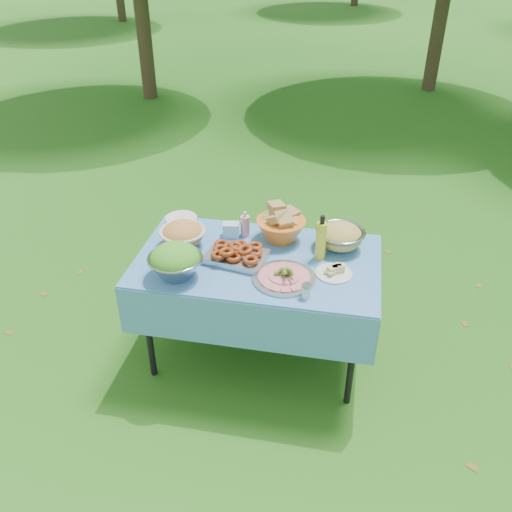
{
  "coord_description": "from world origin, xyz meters",
  "views": [
    {
      "loc": [
        0.52,
        -2.69,
        2.54
      ],
      "look_at": [
        -0.01,
        0.0,
        0.78
      ],
      "focal_mm": 38.0,
      "sensor_mm": 36.0,
      "label": 1
    }
  ],
  "objects": [
    {
      "name": "fried_tray",
      "position": [
        -0.12,
        -0.03,
        0.8
      ],
      "size": [
        0.39,
        0.31,
        0.08
      ],
      "primitive_type": "cube",
      "rotation": [
        0.0,
        0.0,
        -0.17
      ],
      "color": "#A4A5A9",
      "rests_on": "picnic_table"
    },
    {
      "name": "pasta_bowl_steel",
      "position": [
        0.48,
        0.23,
        0.84
      ],
      "size": [
        0.38,
        0.38,
        0.16
      ],
      "primitive_type": null,
      "rotation": [
        0.0,
        0.0,
        0.33
      ],
      "color": "#95979D",
      "rests_on": "picnic_table"
    },
    {
      "name": "plate_stack",
      "position": [
        -0.57,
        0.3,
        0.8
      ],
      "size": [
        0.27,
        0.27,
        0.07
      ],
      "primitive_type": "cylinder",
      "rotation": [
        0.0,
        0.0,
        -0.34
      ],
      "color": "silver",
      "rests_on": "picnic_table"
    },
    {
      "name": "ground",
      "position": [
        0.0,
        0.0,
        0.0
      ],
      "size": [
        80.0,
        80.0,
        0.0
      ],
      "primitive_type": "plane",
      "color": "#0D3E0B",
      "rests_on": "ground"
    },
    {
      "name": "sanitizer_bottle",
      "position": [
        -0.13,
        0.27,
        0.85
      ],
      "size": [
        0.06,
        0.06,
        0.17
      ],
      "primitive_type": "cylinder",
      "rotation": [
        0.0,
        0.0,
        -0.05
      ],
      "color": "pink",
      "rests_on": "picnic_table"
    },
    {
      "name": "oil_bottle",
      "position": [
        0.37,
        0.09,
        0.9
      ],
      "size": [
        0.07,
        0.07,
        0.29
      ],
      "primitive_type": "cylinder",
      "rotation": [
        0.0,
        0.0,
        0.04
      ],
      "color": "#CCD129",
      "rests_on": "picnic_table"
    },
    {
      "name": "cheese_plate",
      "position": [
        0.47,
        -0.07,
        0.79
      ],
      "size": [
        0.27,
        0.27,
        0.06
      ],
      "primitive_type": "cylinder",
      "rotation": [
        0.0,
        0.0,
        -0.32
      ],
      "color": "silver",
      "rests_on": "picnic_table"
    },
    {
      "name": "wipes_box",
      "position": [
        -0.22,
        0.24,
        0.81
      ],
      "size": [
        0.11,
        0.09,
        0.09
      ],
      "primitive_type": "cube",
      "rotation": [
        0.0,
        0.0,
        0.18
      ],
      "color": "#9FD2F3",
      "rests_on": "picnic_table"
    },
    {
      "name": "pasta_bowl_white",
      "position": [
        -0.49,
        0.07,
        0.84
      ],
      "size": [
        0.35,
        0.35,
        0.16
      ],
      "primitive_type": null,
      "rotation": [
        0.0,
        0.0,
        0.29
      ],
      "color": "silver",
      "rests_on": "picnic_table"
    },
    {
      "name": "charcuterie_platter",
      "position": [
        0.19,
        -0.18,
        0.8
      ],
      "size": [
        0.38,
        0.38,
        0.08
      ],
      "primitive_type": "cylinder",
      "rotation": [
        0.0,
        0.0,
        0.03
      ],
      "color": "#ADB1B5",
      "rests_on": "picnic_table"
    },
    {
      "name": "picnic_table",
      "position": [
        0.0,
        0.0,
        0.38
      ],
      "size": [
        1.46,
        0.86,
        0.76
      ],
      "primitive_type": "cube",
      "color": "#84D5FE",
      "rests_on": "ground"
    },
    {
      "name": "shaker",
      "position": [
        0.33,
        -0.32,
        0.8
      ],
      "size": [
        0.06,
        0.06,
        0.08
      ],
      "primitive_type": "cylinder",
      "rotation": [
        0.0,
        0.0,
        -0.19
      ],
      "color": "silver",
      "rests_on": "picnic_table"
    },
    {
      "name": "salad_bowl",
      "position": [
        -0.42,
        -0.26,
        0.86
      ],
      "size": [
        0.37,
        0.37,
        0.2
      ],
      "primitive_type": null,
      "rotation": [
        0.0,
        0.0,
        -0.22
      ],
      "color": "#95979D",
      "rests_on": "picnic_table"
    },
    {
      "name": "bread_bowl",
      "position": [
        0.1,
        0.26,
        0.87
      ],
      "size": [
        0.37,
        0.37,
        0.21
      ],
      "primitive_type": null,
      "rotation": [
        0.0,
        0.0,
        0.19
      ],
      "color": "orange",
      "rests_on": "picnic_table"
    }
  ]
}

